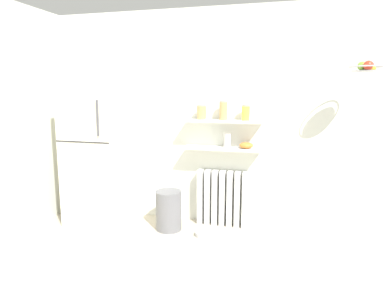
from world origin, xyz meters
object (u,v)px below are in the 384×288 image
(refrigerator, at_px, (98,152))
(storage_jar_1, at_px, (223,110))
(trash_bin, at_px, (169,210))
(shelf_bowl, at_px, (246,145))
(storage_jar_0, at_px, (202,112))
(pet_food_bowl, at_px, (204,234))
(storage_jar_2, at_px, (246,113))
(vase, at_px, (227,140))
(hanging_fruit_basket, at_px, (366,67))
(radiator, at_px, (222,198))

(refrigerator, bearing_deg, storage_jar_1, 8.01)
(trash_bin, bearing_deg, shelf_bowl, 16.67)
(storage_jar_0, distance_m, pet_food_bowl, 1.41)
(storage_jar_2, height_order, pet_food_bowl, storage_jar_2)
(storage_jar_0, height_order, vase, storage_jar_0)
(pet_food_bowl, bearing_deg, storage_jar_0, 109.11)
(pet_food_bowl, relative_size, hanging_fruit_basket, 0.68)
(vase, height_order, pet_food_bowl, vase)
(storage_jar_0, height_order, storage_jar_2, storage_jar_2)
(storage_jar_0, relative_size, trash_bin, 0.38)
(storage_jar_0, xyz_separation_m, shelf_bowl, (0.53, 0.00, -0.38))
(vase, xyz_separation_m, hanging_fruit_basket, (1.37, -0.28, 0.80))
(refrigerator, relative_size, pet_food_bowl, 8.66)
(refrigerator, distance_m, storage_jar_1, 1.63)
(storage_jar_0, bearing_deg, refrigerator, -170.38)
(trash_bin, xyz_separation_m, pet_food_bowl, (0.45, -0.08, -0.21))
(storage_jar_0, bearing_deg, pet_food_bowl, -70.89)
(refrigerator, height_order, shelf_bowl, refrigerator)
(storage_jar_0, relative_size, storage_jar_2, 0.97)
(refrigerator, height_order, storage_jar_0, refrigerator)
(trash_bin, bearing_deg, storage_jar_0, 37.84)
(radiator, relative_size, storage_jar_1, 3.01)
(storage_jar_2, bearing_deg, shelf_bowl, 0.00)
(refrigerator, height_order, radiator, refrigerator)
(storage_jar_0, bearing_deg, vase, 0.00)
(radiator, xyz_separation_m, pet_food_bowl, (-0.14, -0.37, -0.32))
(refrigerator, distance_m, radiator, 1.64)
(storage_jar_0, bearing_deg, trash_bin, -142.16)
(radiator, bearing_deg, hanging_fruit_basket, -12.30)
(hanging_fruit_basket, bearing_deg, pet_food_bowl, -177.74)
(storage_jar_2, bearing_deg, trash_bin, -163.04)
(storage_jar_2, xyz_separation_m, pet_food_bowl, (-0.40, -0.34, -1.37))
(storage_jar_1, distance_m, hanging_fruit_basket, 1.51)
(vase, bearing_deg, hanging_fruit_basket, -11.54)
(storage_jar_1, xyz_separation_m, hanging_fruit_basket, (1.42, -0.28, 0.45))
(storage_jar_1, xyz_separation_m, shelf_bowl, (0.28, 0.00, -0.40))
(storage_jar_0, bearing_deg, hanging_fruit_basket, -9.44)
(radiator, relative_size, vase, 3.96)
(storage_jar_1, bearing_deg, vase, 0.00)
(storage_jar_2, distance_m, trash_bin, 1.46)
(pet_food_bowl, bearing_deg, radiator, 69.10)
(storage_jar_2, height_order, trash_bin, storage_jar_2)
(hanging_fruit_basket, bearing_deg, radiator, 167.70)
(storage_jar_1, bearing_deg, shelf_bowl, 0.00)
(shelf_bowl, xyz_separation_m, pet_food_bowl, (-0.42, -0.34, -0.99))
(radiator, bearing_deg, trash_bin, -153.97)
(hanging_fruit_basket, bearing_deg, refrigerator, 178.75)
(storage_jar_2, relative_size, hanging_fruit_basket, 0.60)
(refrigerator, xyz_separation_m, storage_jar_1, (1.53, 0.21, 0.52))
(refrigerator, relative_size, storage_jar_1, 7.85)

